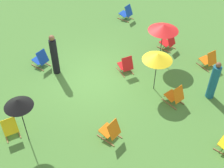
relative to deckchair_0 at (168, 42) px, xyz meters
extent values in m
plane|color=#477A33|center=(4.05, -0.55, -0.37)|extent=(40.00, 40.00, 0.00)
cube|color=olive|center=(-0.21, -0.08, -0.35)|extent=(0.14, 0.76, 0.04)
cube|color=olive|center=(0.23, -0.02, -0.35)|extent=(0.14, 0.76, 0.04)
cube|color=red|center=(0.02, -0.15, -0.10)|extent=(0.54, 0.50, 0.13)
cube|color=red|center=(-0.02, 0.14, 0.18)|extent=(0.51, 0.31, 0.57)
cylinder|color=olive|center=(0.05, -0.35, -0.17)|extent=(0.44, 0.09, 0.03)
cube|color=olive|center=(2.49, 0.01, -0.35)|extent=(0.22, 0.74, 0.04)
cube|color=olive|center=(2.92, -0.10, -0.35)|extent=(0.22, 0.74, 0.04)
cube|color=red|center=(2.68, -0.14, -0.10)|extent=(0.57, 0.54, 0.13)
cube|color=red|center=(2.76, 0.15, 0.18)|extent=(0.53, 0.36, 0.57)
cylinder|color=olive|center=(2.63, -0.34, -0.17)|extent=(0.43, 0.14, 0.03)
cube|color=olive|center=(-0.50, 2.07, -0.35)|extent=(0.14, 0.76, 0.04)
cube|color=olive|center=(-0.07, 2.00, -0.35)|extent=(0.14, 0.76, 0.04)
cube|color=orange|center=(-0.30, 1.93, -0.10)|extent=(0.54, 0.50, 0.13)
cube|color=orange|center=(-0.26, 2.23, 0.18)|extent=(0.51, 0.31, 0.57)
cylinder|color=olive|center=(-0.33, 1.74, -0.17)|extent=(0.44, 0.09, 0.03)
cube|color=olive|center=(-0.60, -3.44, -0.35)|extent=(0.18, 0.75, 0.04)
cube|color=olive|center=(-0.17, -3.35, -0.35)|extent=(0.18, 0.75, 0.04)
cube|color=#1947B7|center=(-0.36, -3.49, -0.10)|extent=(0.56, 0.52, 0.13)
cube|color=#1947B7|center=(-0.42, -3.20, 0.18)|extent=(0.52, 0.34, 0.57)
cylinder|color=olive|center=(-0.32, -3.69, -0.17)|extent=(0.44, 0.11, 0.03)
cube|color=olive|center=(5.06, -2.83, -0.35)|extent=(0.21, 0.75, 0.04)
cube|color=olive|center=(5.49, -2.73, -0.35)|extent=(0.21, 0.75, 0.04)
cube|color=#1947B7|center=(5.30, -2.88, -0.10)|extent=(0.57, 0.53, 0.13)
cube|color=#1947B7|center=(5.23, -2.58, 0.18)|extent=(0.52, 0.35, 0.57)
cylinder|color=olive|center=(5.34, -3.07, -0.17)|extent=(0.43, 0.13, 0.03)
cube|color=olive|center=(3.16, 5.26, -0.35)|extent=(0.16, 0.76, 0.04)
cylinder|color=olive|center=(3.00, 4.93, -0.17)|extent=(0.44, 0.10, 0.03)
cube|color=olive|center=(5.32, 2.21, -0.35)|extent=(0.17, 0.75, 0.04)
cube|color=olive|center=(5.75, 2.29, -0.35)|extent=(0.17, 0.75, 0.04)
cube|color=orange|center=(5.55, 2.15, -0.10)|extent=(0.55, 0.51, 0.13)
cube|color=orange|center=(5.50, 2.45, 0.18)|extent=(0.52, 0.33, 0.57)
cylinder|color=olive|center=(5.59, 1.95, -0.17)|extent=(0.44, 0.11, 0.03)
cube|color=olive|center=(7.81, -0.06, -0.35)|extent=(0.20, 0.75, 0.04)
cube|color=olive|center=(8.24, -0.16, -0.35)|extent=(0.20, 0.75, 0.04)
cube|color=yellow|center=(8.01, -0.21, -0.10)|extent=(0.56, 0.53, 0.13)
cube|color=yellow|center=(8.07, 0.09, 0.18)|extent=(0.52, 0.35, 0.57)
cylinder|color=olive|center=(7.96, -0.40, -0.17)|extent=(0.44, 0.12, 0.03)
cube|color=olive|center=(2.35, 2.56, -0.35)|extent=(0.05, 0.76, 0.04)
cube|color=olive|center=(2.79, 2.55, -0.35)|extent=(0.05, 0.76, 0.04)
cube|color=orange|center=(2.56, 2.46, -0.10)|extent=(0.49, 0.44, 0.13)
cube|color=orange|center=(2.57, 2.76, 0.18)|extent=(0.48, 0.25, 0.57)
cylinder|color=olive|center=(2.56, 2.26, -0.17)|extent=(0.44, 0.03, 0.03)
cylinder|color=black|center=(7.72, 0.57, 0.60)|extent=(0.03, 0.03, 1.93)
cone|color=black|center=(7.72, 0.57, 1.46)|extent=(0.91, 0.91, 0.28)
cylinder|color=black|center=(2.57, 1.54, 0.50)|extent=(0.03, 0.03, 1.74)
cone|color=yellow|center=(2.57, 1.54, 1.25)|extent=(1.15, 1.15, 0.29)
cylinder|color=black|center=(0.98, 0.39, 0.54)|extent=(0.03, 0.03, 1.82)
cone|color=red|center=(0.98, 0.39, 1.34)|extent=(1.30, 1.30, 0.27)
cylinder|color=black|center=(4.99, -1.93, 0.45)|extent=(0.43, 0.43, 1.64)
sphere|color=brown|center=(4.99, -1.93, 1.38)|extent=(0.24, 0.24, 0.24)
cylinder|color=#195972|center=(1.22, 3.28, 0.37)|extent=(0.36, 0.36, 1.48)
sphere|color=brown|center=(1.22, 3.28, 1.21)|extent=(0.21, 0.21, 0.21)
camera|label=1|loc=(9.66, 7.20, 7.86)|focal=47.65mm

